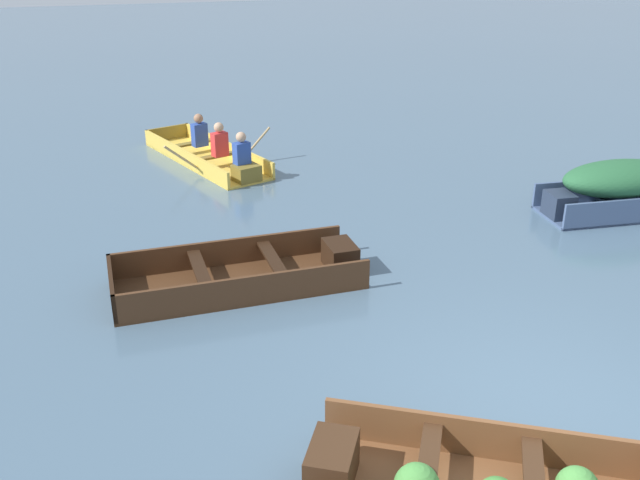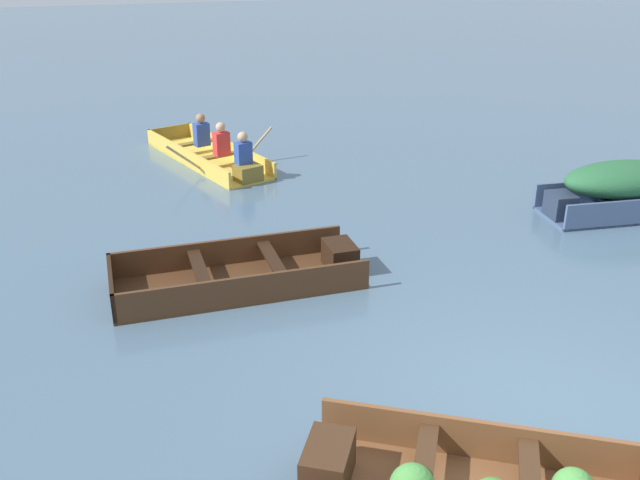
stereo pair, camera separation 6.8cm
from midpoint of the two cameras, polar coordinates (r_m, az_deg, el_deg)
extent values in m
plane|color=slate|center=(7.02, 17.81, -13.95)|extent=(80.00, 80.00, 0.00)
cube|color=brown|center=(6.37, 12.78, -15.40)|extent=(2.36, 1.34, 0.41)
cube|color=#3F2716|center=(5.98, 0.97, -17.47)|extent=(0.58, 0.65, 0.37)
cube|color=#3F2716|center=(5.85, 8.60, -17.81)|extent=(0.68, 1.05, 0.04)
cube|color=#4C2D19|center=(9.08, -6.39, -3.49)|extent=(3.12, 1.26, 0.04)
cube|color=#4C2D19|center=(9.51, -7.11, -1.03)|extent=(3.09, 0.13, 0.39)
cube|color=#4C2D19|center=(8.51, -5.68, -4.11)|extent=(3.09, 0.13, 0.39)
cube|color=black|center=(8.89, -16.11, -3.70)|extent=(0.08, 1.19, 0.39)
cube|color=black|center=(9.31, 1.83, -1.28)|extent=(0.37, 0.54, 0.35)
cube|color=black|center=(9.04, -3.58, -1.55)|extent=(0.19, 1.09, 0.04)
cube|color=black|center=(8.90, -9.40, -2.29)|extent=(0.19, 1.09, 0.04)
cube|color=#475B7F|center=(12.18, 22.88, 2.01)|extent=(2.47, 1.17, 0.04)
cube|color=#475B7F|center=(11.76, 24.25, 2.01)|extent=(2.40, 0.23, 0.42)
cube|color=#475B7F|center=(12.49, 21.86, 3.62)|extent=(2.40, 0.23, 0.42)
cube|color=#273246|center=(11.58, 18.84, 2.65)|extent=(0.39, 0.47, 0.38)
cube|color=#273246|center=(11.89, 21.66, 3.21)|extent=(0.23, 0.91, 0.04)
ellipsoid|color=#286038|center=(12.00, 23.31, 4.50)|extent=(2.03, 1.09, 0.55)
cube|color=#E5BC47|center=(14.00, -8.82, 6.35)|extent=(2.07, 3.56, 0.04)
cube|color=#E5BC47|center=(14.16, -7.20, 7.23)|extent=(1.21, 3.25, 0.32)
cube|color=#E5BC47|center=(13.77, -10.55, 6.53)|extent=(1.21, 3.25, 0.32)
cube|color=olive|center=(15.44, -11.78, 8.32)|extent=(0.93, 0.37, 0.32)
cube|color=olive|center=(12.66, -5.63, 5.36)|extent=(0.53, 0.49, 0.29)
cube|color=olive|center=(13.49, -7.86, 6.71)|extent=(0.87, 0.44, 0.04)
cube|color=olive|center=(14.38, -9.83, 7.66)|extent=(0.87, 0.44, 0.04)
cube|color=#2D4CA5|center=(14.04, -9.32, 8.32)|extent=(0.32, 0.26, 0.44)
sphere|color=#9E7051|center=(13.96, -9.41, 9.59)|extent=(0.18, 0.18, 0.18)
cube|color=red|center=(13.35, -7.74, 7.61)|extent=(0.32, 0.26, 0.44)
sphere|color=tan|center=(13.27, -7.82, 8.94)|extent=(0.18, 0.18, 0.18)
cube|color=#2D4CA5|center=(12.68, -6.00, 6.82)|extent=(0.32, 0.26, 0.44)
sphere|color=tan|center=(12.59, -6.06, 8.21)|extent=(0.18, 0.18, 0.18)
cylinder|color=tan|center=(13.75, -4.83, 7.74)|extent=(0.62, 0.26, 0.55)
cylinder|color=tan|center=(13.05, -10.75, 6.52)|extent=(0.62, 0.26, 0.55)
camera|label=1|loc=(0.03, -89.79, 0.09)|focal=40.00mm
camera|label=2|loc=(0.03, 90.21, -0.09)|focal=40.00mm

